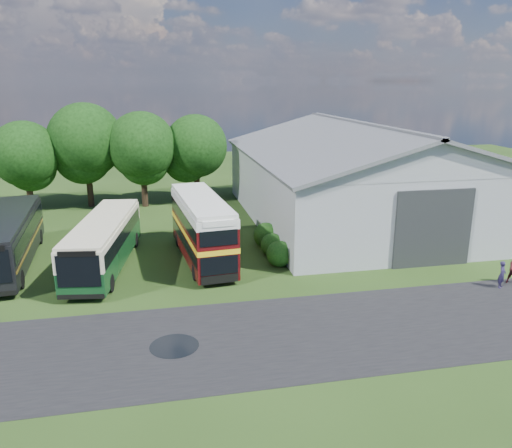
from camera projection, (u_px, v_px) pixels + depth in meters
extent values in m
plane|color=#1B310F|center=(201.00, 314.00, 25.36)|extent=(120.00, 120.00, 0.00)
cube|color=black|center=(272.00, 337.00, 23.11)|extent=(60.00, 8.00, 0.02)
cylinder|color=black|center=(174.00, 346.00, 22.24)|extent=(2.20, 2.20, 0.01)
cube|color=gray|center=(358.00, 186.00, 42.55)|extent=(18.00, 24.00, 5.50)
cube|color=#2D3033|center=(433.00, 229.00, 31.24)|extent=(5.20, 0.18, 5.00)
cylinder|color=black|center=(30.00, 196.00, 44.57)|extent=(0.56, 0.56, 3.06)
sphere|color=black|center=(25.00, 154.00, 43.54)|extent=(5.78, 5.78, 5.78)
cylinder|color=black|center=(90.00, 188.00, 46.68)|extent=(0.56, 0.56, 3.60)
sphere|color=black|center=(85.00, 140.00, 45.47)|extent=(6.80, 6.80, 6.80)
cylinder|color=black|center=(144.00, 189.00, 46.74)|extent=(0.56, 0.56, 3.31)
sphere|color=black|center=(142.00, 146.00, 45.62)|extent=(6.26, 6.26, 6.26)
cylinder|color=black|center=(197.00, 186.00, 48.47)|extent=(0.56, 0.56, 3.17)
sphere|color=black|center=(196.00, 146.00, 47.40)|extent=(5.98, 5.98, 5.98)
sphere|color=#194714|center=(279.00, 265.00, 32.08)|extent=(1.70, 1.70, 1.70)
sphere|color=#194714|center=(272.00, 255.00, 33.97)|extent=(1.60, 1.60, 1.60)
sphere|color=#194714|center=(266.00, 246.00, 35.85)|extent=(1.80, 1.80, 1.80)
cube|color=#0E3618|center=(104.00, 241.00, 31.32)|extent=(4.21, 11.56, 2.81)
cube|color=#41090B|center=(202.00, 227.00, 32.42)|extent=(3.48, 10.08, 3.95)
cube|color=black|center=(8.00, 238.00, 31.56)|extent=(3.67, 12.15, 2.98)
imported|color=#231C3F|center=(502.00, 275.00, 28.36)|extent=(0.68, 0.66, 1.58)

